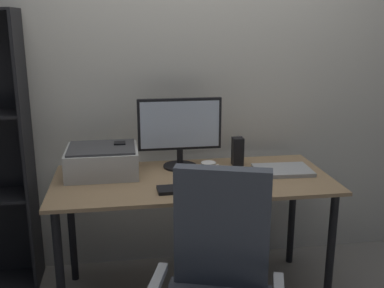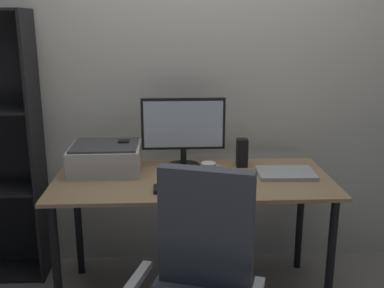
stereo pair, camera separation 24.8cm
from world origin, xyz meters
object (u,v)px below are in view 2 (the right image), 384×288
Objects in this scene: speaker_left at (124,154)px; mouse at (225,185)px; keyboard at (182,188)px; coffee_mug at (209,171)px; printer at (106,158)px; desk at (193,192)px; speaker_right at (242,153)px; laptop at (286,173)px; monitor at (183,128)px.

mouse is at bearing -32.83° from speaker_left.
keyboard is 2.91× the size of coffee_mug.
keyboard is at bearing -37.61° from printer.
speaker_right reaches higher than desk.
keyboard is at bearing -131.58° from coffee_mug.
laptop reaches higher than desk.
laptop is at bearing 19.76° from mouse.
monitor is 0.38m from speaker_right.
mouse is (0.16, -0.16, 0.10)m from desk.
mouse is at bearing -111.92° from speaker_right.
speaker_right is (0.70, 0.00, 0.00)m from speaker_left.
mouse is at bearing -64.19° from coffee_mug.
keyboard is 1.71× the size of speaker_left.
speaker_left is at bearing 153.53° from desk.
coffee_mug is 0.31× the size of laptop.
speaker_left reaches higher than laptop.
speaker_left reaches higher than printer.
laptop is 0.95m from speaker_left.
speaker_right is at bearing -1.30° from monitor.
coffee_mug is (0.09, -0.01, 0.13)m from desk.
keyboard is 0.63m from laptop.
mouse is 0.24× the size of printer.
desk is 0.54m from printer.
printer is (-0.43, 0.33, 0.07)m from keyboard.
keyboard is at bearing -158.47° from laptop.
speaker_right is 0.80m from printer.
coffee_mug is at bearing 108.92° from mouse.
desk is 0.40m from speaker_right.
speaker_left reaches higher than desk.
speaker_left and speaker_right have the same top height.
keyboard is at bearing 178.77° from mouse.
speaker_left is at bearing 156.78° from coffee_mug.
printer reaches higher than mouse.
keyboard is 0.24m from coffee_mug.
laptop is (0.44, 0.03, -0.03)m from coffee_mug.
monitor reaches higher than mouse.
speaker_left is 0.42× the size of printer.
coffee_mug reaches higher than desk.
monitor is at bearing 112.42° from mouse.
printer reaches higher than laptop.
keyboard is at bearing -110.06° from desk.
keyboard is 0.23m from mouse.
desk is 0.47m from speaker_left.
coffee_mug is (0.13, -0.22, -0.19)m from monitor.
mouse is 0.39m from speaker_right.
keyboard is 0.54m from speaker_right.
laptop is (0.53, 0.02, 0.10)m from desk.
desk is 9.07× the size of speaker_left.
laptop is (0.60, 0.21, 0.00)m from keyboard.
laptop is at bearing 17.40° from keyboard.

